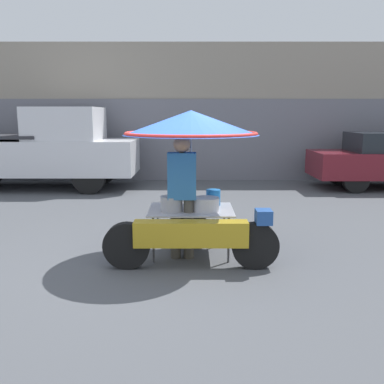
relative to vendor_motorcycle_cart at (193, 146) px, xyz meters
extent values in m
plane|color=#4C4F54|center=(-0.46, -0.30, -1.54)|extent=(36.00, 36.00, 0.00)
cube|color=gray|center=(-0.46, 7.99, 0.46)|extent=(28.00, 2.00, 4.00)
cube|color=slate|center=(-0.46, 6.96, -0.34)|extent=(23.80, 0.06, 2.40)
cylinder|color=black|center=(0.81, -0.53, -1.24)|extent=(0.60, 0.14, 0.60)
cylinder|color=black|center=(-0.83, -0.53, -1.24)|extent=(0.60, 0.14, 0.60)
cube|color=#B7931E|center=(-0.01, -0.53, -1.08)|extent=(1.45, 0.24, 0.32)
cube|color=#234C93|center=(0.91, -0.53, -0.86)|extent=(0.20, 0.24, 0.18)
cylinder|color=black|center=(-0.01, 0.35, -1.27)|extent=(0.54, 0.14, 0.54)
cylinder|color=#515156|center=(0.49, -0.31, -1.23)|extent=(0.03, 0.03, 0.63)
cylinder|color=#515156|center=(0.49, 0.46, -1.23)|extent=(0.03, 0.03, 0.63)
cylinder|color=#515156|center=(-0.51, -0.31, -1.23)|extent=(0.03, 0.03, 0.63)
cylinder|color=#515156|center=(-0.51, 0.46, -1.23)|extent=(0.03, 0.03, 0.63)
cube|color=#B2B2B7|center=(-0.01, 0.08, -0.90)|extent=(1.18, 0.91, 0.02)
cylinder|color=#B2B2B7|center=(-0.01, 0.08, -0.38)|extent=(0.03, 0.03, 1.03)
cone|color=blue|center=(-0.01, 0.08, 0.30)|extent=(1.85, 1.85, 0.33)
torus|color=red|center=(-0.01, 0.08, 0.16)|extent=(1.81, 1.81, 0.05)
cylinder|color=#939399|center=(-0.27, -0.08, -0.79)|extent=(0.30, 0.30, 0.21)
cylinder|color=#B7B7BC|center=(0.20, -0.06, -0.80)|extent=(0.37, 0.37, 0.19)
cylinder|color=#1E6BB2|center=(0.32, 0.33, -0.78)|extent=(0.21, 0.21, 0.23)
cylinder|color=#4C473D|center=(-0.22, -0.12, -1.12)|extent=(0.14, 0.14, 0.83)
cylinder|color=#4C473D|center=(-0.04, -0.12, -1.12)|extent=(0.14, 0.14, 0.83)
cube|color=teal|center=(-0.13, -0.12, -0.40)|extent=(0.38, 0.22, 0.62)
sphere|color=#A87A5B|center=(-0.13, -0.12, 0.03)|extent=(0.23, 0.23, 0.23)
cylinder|color=black|center=(4.13, 4.84, -1.22)|extent=(0.63, 0.20, 0.63)
cylinder|color=black|center=(4.13, 6.25, -1.22)|extent=(0.63, 0.20, 0.63)
cylinder|color=black|center=(-2.56, 4.73, -1.14)|extent=(0.81, 0.24, 0.81)
cylinder|color=black|center=(-2.56, 6.29, -1.14)|extent=(0.81, 0.24, 0.81)
cube|color=silver|center=(-4.15, 5.51, -0.69)|extent=(5.32, 1.83, 0.89)
cube|color=silver|center=(-3.30, 5.51, 0.18)|extent=(1.81, 1.69, 0.85)
camera|label=1|loc=(0.01, -5.78, 0.41)|focal=40.00mm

